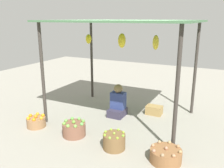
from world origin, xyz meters
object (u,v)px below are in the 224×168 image
at_px(basket_limes, 114,141).
at_px(wooden_crate_near_vendor, 154,110).
at_px(basket_oranges, 36,122).
at_px(vendor_person, 118,104).
at_px(basket_green_apples, 74,129).
at_px(basket_potatoes, 166,155).

relative_size(basket_limes, wooden_crate_near_vendor, 1.06).
xyz_separation_m(basket_oranges, wooden_crate_near_vendor, (2.08, 1.82, -0.01)).
distance_m(basket_oranges, wooden_crate_near_vendor, 2.77).
bearing_deg(basket_oranges, vendor_person, 45.91).
xyz_separation_m(basket_green_apples, wooden_crate_near_vendor, (1.11, 1.79, -0.03)).
height_order(vendor_person, basket_green_apples, vendor_person).
distance_m(basket_green_apples, basket_potatoes, 1.88).
xyz_separation_m(vendor_person, wooden_crate_near_vendor, (0.77, 0.46, -0.19)).
height_order(basket_green_apples, wooden_crate_near_vendor, basket_green_apples).
distance_m(basket_oranges, basket_limes, 1.92).
height_order(vendor_person, basket_oranges, vendor_person).
distance_m(vendor_person, wooden_crate_near_vendor, 0.92).
bearing_deg(vendor_person, basket_limes, -67.02).
relative_size(basket_green_apples, wooden_crate_near_vendor, 1.21).
height_order(basket_limes, wooden_crate_near_vendor, basket_limes).
bearing_deg(basket_green_apples, basket_limes, -5.33).
bearing_deg(basket_limes, basket_potatoes, 0.78).
relative_size(basket_oranges, basket_green_apples, 0.88).
relative_size(basket_oranges, basket_potatoes, 0.78).
relative_size(basket_potatoes, wooden_crate_near_vendor, 1.37).
height_order(basket_potatoes, wooden_crate_near_vendor, basket_potatoes).
relative_size(vendor_person, wooden_crate_near_vendor, 2.05).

